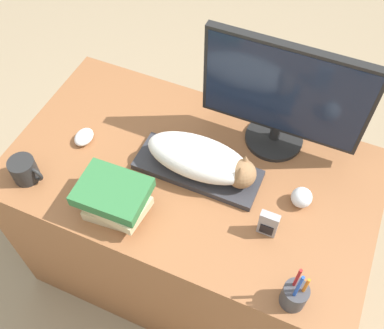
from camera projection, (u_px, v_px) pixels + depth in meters
The scene contains 10 objects.
desk at pixel (191, 224), 1.85m from camera, with size 1.27×0.73×0.77m.
keyboard at pixel (198, 170), 1.53m from camera, with size 0.43×0.16×0.02m.
cat at pixel (204, 160), 1.47m from camera, with size 0.38×0.16×0.12m.
monitor at pixel (284, 96), 1.44m from camera, with size 0.55×0.21×0.42m.
computer_mouse at pixel (84, 137), 1.60m from camera, with size 0.06×0.08×0.04m.
coffee_mug at pixel (25, 170), 1.49m from camera, with size 0.12×0.09×0.09m.
pen_cup at pixel (294, 295), 1.23m from camera, with size 0.07×0.07×0.21m.
baseball at pixel (302, 197), 1.44m from camera, with size 0.07×0.07×0.07m.
phone at pixel (268, 224), 1.36m from camera, with size 0.06×0.03×0.10m.
book_stack at pixel (113, 199), 1.39m from camera, with size 0.23×0.17×0.12m.
Camera 1 is at (0.36, -0.45, 2.03)m, focal length 42.00 mm.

